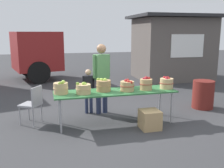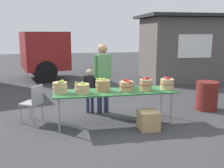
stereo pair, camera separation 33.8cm
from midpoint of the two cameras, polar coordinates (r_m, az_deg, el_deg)
ground_plane at (r=5.88m, az=2.24°, el=-8.73°), size 40.00×40.00×0.00m
market_table at (r=5.67m, az=2.30°, el=-1.96°), size 2.70×0.76×0.75m
apple_basket_green_0 at (r=5.53m, az=-9.82°, el=-0.71°), size 0.32×0.32×0.29m
apple_basket_green_1 at (r=5.45m, az=-4.93°, el=-0.95°), size 0.33×0.33×0.26m
apple_basket_green_2 at (r=5.64m, az=-0.38°, el=-0.25°), size 0.34×0.34×0.29m
apple_basket_red_0 at (r=5.64m, az=4.98°, el=-0.44°), size 0.32×0.32×0.27m
apple_basket_red_1 at (r=5.79m, az=9.24°, el=-0.03°), size 0.30×0.30×0.31m
apple_basket_red_2 at (r=6.00m, az=13.79°, el=0.07°), size 0.32×0.32×0.29m
vendor_adult at (r=6.35m, az=-0.59°, el=2.43°), size 0.45×0.30×1.75m
child_customer at (r=6.45m, az=-3.51°, el=-0.75°), size 0.30×0.18×1.13m
food_kiosk at (r=11.57m, az=15.82°, el=7.89°), size 3.55×2.96×2.74m
folding_chair at (r=6.02m, az=-15.58°, el=-3.61°), size 0.55×0.55×0.86m
trash_barrel at (r=7.28m, az=21.69°, el=-2.45°), size 0.57×0.57×0.76m
produce_crate at (r=5.53m, az=9.89°, el=-8.01°), size 0.41×0.41×0.41m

